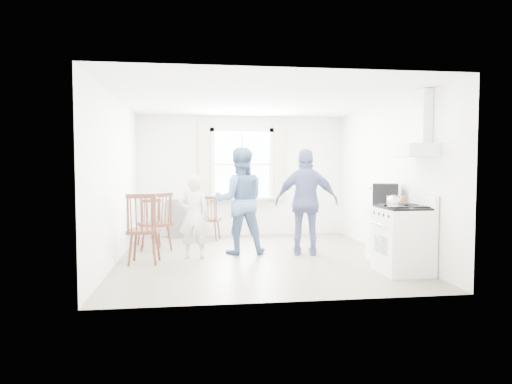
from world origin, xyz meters
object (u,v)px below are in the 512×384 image
(low_cabinet, at_px, (387,234))
(person_left, at_px, (194,217))
(person_mid, at_px, (240,201))
(gas_stove, at_px, (403,239))
(windsor_chair_c, at_px, (160,216))
(windsor_chair_a, at_px, (150,217))
(windsor_chair_b, at_px, (142,221))
(stereo_stack, at_px, (385,194))
(person_right, at_px, (306,202))

(low_cabinet, height_order, person_left, person_left)
(low_cabinet, height_order, person_mid, person_mid)
(gas_stove, distance_m, windsor_chair_c, 4.10)
(windsor_chair_a, bearing_deg, windsor_chair_b, -88.58)
(stereo_stack, distance_m, windsor_chair_b, 3.81)
(person_mid, xyz_separation_m, person_right, (1.11, -0.28, -0.01))
(gas_stove, relative_size, stereo_stack, 2.33)
(person_mid, bearing_deg, person_left, 21.14)
(low_cabinet, bearing_deg, person_left, 166.55)
(low_cabinet, xyz_separation_m, stereo_stack, (-0.02, 0.07, 0.62))
(windsor_chair_c, distance_m, person_left, 0.87)
(gas_stove, height_order, windsor_chair_b, gas_stove)
(person_right, bearing_deg, person_mid, -1.36)
(low_cabinet, xyz_separation_m, windsor_chair_b, (-3.80, 0.32, 0.23))
(windsor_chair_c, height_order, person_mid, person_mid)
(person_left, bearing_deg, windsor_chair_c, -39.64)
(person_mid, relative_size, person_right, 1.01)
(person_left, height_order, person_mid, person_mid)
(windsor_chair_b, bearing_deg, low_cabinet, -4.75)
(stereo_stack, height_order, person_mid, person_mid)
(low_cabinet, bearing_deg, windsor_chair_a, 153.18)
(windsor_chair_a, bearing_deg, person_right, -23.64)
(low_cabinet, bearing_deg, gas_stove, -95.68)
(gas_stove, height_order, windsor_chair_c, gas_stove)
(windsor_chair_b, distance_m, windsor_chair_c, 1.05)
(windsor_chair_a, relative_size, windsor_chair_b, 0.82)
(low_cabinet, bearing_deg, person_mid, 155.27)
(person_right, bearing_deg, stereo_stack, 160.94)
(low_cabinet, relative_size, windsor_chair_b, 0.81)
(stereo_stack, bearing_deg, windsor_chair_a, 153.92)
(person_left, xyz_separation_m, person_right, (1.90, 0.03, 0.22))
(windsor_chair_a, xyz_separation_m, windsor_chair_c, (0.22, -0.59, 0.09))
(person_left, height_order, person_right, person_right)
(windsor_chair_a, distance_m, person_right, 2.99)
(low_cabinet, xyz_separation_m, person_mid, (-2.23, 1.03, 0.47))
(windsor_chair_b, relative_size, person_left, 0.81)
(stereo_stack, height_order, windsor_chair_b, stereo_stack)
(gas_stove, distance_m, person_right, 1.84)
(low_cabinet, relative_size, person_left, 0.65)
(stereo_stack, height_order, windsor_chair_a, stereo_stack)
(stereo_stack, xyz_separation_m, windsor_chair_b, (-3.79, 0.25, -0.39))
(gas_stove, xyz_separation_m, person_mid, (-2.16, 1.73, 0.43))
(stereo_stack, xyz_separation_m, windsor_chair_a, (-3.83, 1.87, -0.52))
(windsor_chair_a, distance_m, windsor_chair_b, 1.63)
(low_cabinet, relative_size, windsor_chair_a, 0.99)
(stereo_stack, height_order, person_right, person_right)
(low_cabinet, bearing_deg, person_right, 146.17)
(windsor_chair_b, bearing_deg, windsor_chair_a, 91.42)
(gas_stove, bearing_deg, windsor_chair_c, 149.96)
(windsor_chair_b, bearing_deg, windsor_chair_c, 79.91)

